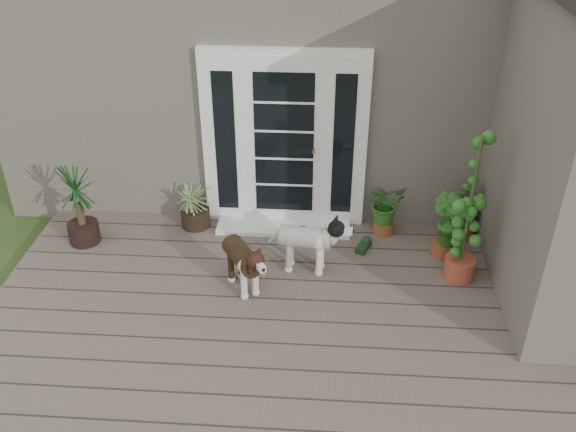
{
  "coord_description": "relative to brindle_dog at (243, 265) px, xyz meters",
  "views": [
    {
      "loc": [
        0.29,
        -3.91,
        4.18
      ],
      "look_at": [
        -0.1,
        1.75,
        0.7
      ],
      "focal_mm": 38.65,
      "sensor_mm": 36.0,
      "label": 1
    }
  ],
  "objects": [
    {
      "name": "sapling",
      "position": [
        2.29,
        0.35,
        0.56
      ],
      "size": [
        0.56,
        0.56,
        1.72
      ],
      "primitive_type": null,
      "rotation": [
        0.0,
        0.0,
        0.1
      ],
      "color": "#275C1A",
      "rests_on": "deck"
    },
    {
      "name": "clog_right",
      "position": [
        1.29,
        0.81,
        -0.25
      ],
      "size": [
        0.25,
        0.34,
        0.09
      ],
      "primitive_type": null,
      "rotation": [
        0.0,
        0.0,
        -0.39
      ],
      "color": "black",
      "rests_on": "deck"
    },
    {
      "name": "door_unit",
      "position": [
        0.33,
        1.38,
        0.78
      ],
      "size": [
        1.9,
        0.14,
        2.15
      ],
      "primitive_type": "cube",
      "color": "white",
      "rests_on": "deck"
    },
    {
      "name": "herb_b",
      "position": [
        2.18,
        0.76,
        -0.03
      ],
      "size": [
        0.51,
        0.51,
        0.54
      ],
      "primitive_type": "imported",
      "rotation": [
        0.0,
        0.0,
        2.49
      ],
      "color": "#2B631C",
      "rests_on": "deck"
    },
    {
      "name": "white_dog",
      "position": [
        0.63,
        0.37,
        0.01
      ],
      "size": [
        0.76,
        0.4,
        0.61
      ],
      "primitive_type": null,
      "rotation": [
        0.0,
        0.0,
        -1.69
      ],
      "color": "beige",
      "rests_on": "deck"
    },
    {
      "name": "yucca",
      "position": [
        -1.97,
        0.75,
        0.19
      ],
      "size": [
        0.83,
        0.83,
        0.97
      ],
      "primitive_type": null,
      "rotation": [
        0.0,
        0.0,
        0.28
      ],
      "color": "black",
      "rests_on": "deck"
    },
    {
      "name": "house_main",
      "position": [
        0.53,
        3.43,
        1.13
      ],
      "size": [
        7.4,
        4.0,
        3.1
      ],
      "primitive_type": "cube",
      "color": "#665E54",
      "rests_on": "ground"
    },
    {
      "name": "deck",
      "position": [
        0.53,
        -0.82,
        -0.36
      ],
      "size": [
        6.2,
        4.6,
        0.12
      ],
      "primitive_type": "cube",
      "color": "#6B5B4C",
      "rests_on": "ground"
    },
    {
      "name": "clog_left",
      "position": [
        0.6,
        0.96,
        -0.25
      ],
      "size": [
        0.23,
        0.36,
        0.1
      ],
      "primitive_type": null,
      "rotation": [
        0.0,
        0.0,
        0.26
      ],
      "color": "#173A20",
      "rests_on": "deck"
    },
    {
      "name": "spider_plant",
      "position": [
        -0.74,
        1.18,
        0.01
      ],
      "size": [
        0.58,
        0.58,
        0.62
      ],
      "primitive_type": null,
      "rotation": [
        0.0,
        0.0,
        -0.0
      ],
      "color": "#849A5E",
      "rests_on": "deck"
    },
    {
      "name": "herb_c",
      "position": [
        2.45,
        1.18,
        0.0
      ],
      "size": [
        0.54,
        0.54,
        0.6
      ],
      "primitive_type": "imported",
      "rotation": [
        0.0,
        0.0,
        4.07
      ],
      "color": "#225719",
      "rests_on": "deck"
    },
    {
      "name": "herb_a",
      "position": [
        1.53,
        1.18,
        -0.01
      ],
      "size": [
        0.61,
        0.61,
        0.57
      ],
      "primitive_type": "imported",
      "rotation": [
        0.0,
        0.0,
        0.49
      ],
      "color": "#28601B",
      "rests_on": "deck"
    },
    {
      "name": "brindle_dog",
      "position": [
        0.0,
        0.0,
        0.0
      ],
      "size": [
        0.65,
        0.77,
        0.6
      ],
      "primitive_type": null,
      "rotation": [
        0.0,
        0.0,
        3.71
      ],
      "color": "#352513",
      "rests_on": "deck"
    },
    {
      "name": "door_step",
      "position": [
        0.33,
        1.18,
        -0.27
      ],
      "size": [
        1.6,
        0.4,
        0.05
      ],
      "primitive_type": "cube",
      "color": "white",
      "rests_on": "deck"
    }
  ]
}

